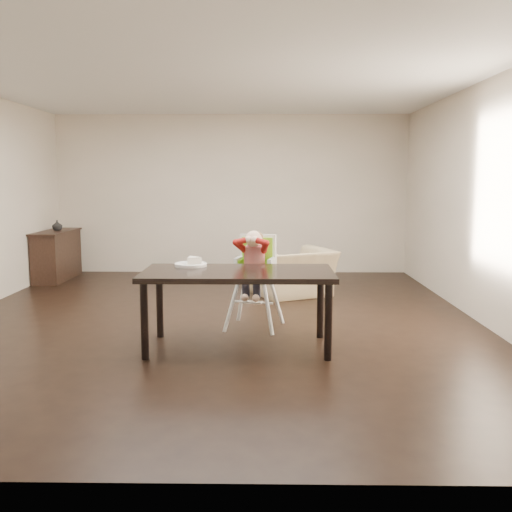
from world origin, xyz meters
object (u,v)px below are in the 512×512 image
(high_chair, at_px, (255,259))
(armchair, at_px, (293,265))
(sideboard, at_px, (57,255))
(dining_table, at_px, (238,279))

(high_chair, distance_m, armchair, 1.82)
(high_chair, distance_m, sideboard, 4.39)
(dining_table, xyz_separation_m, sideboard, (-3.10, 3.72, -0.27))
(high_chair, height_order, sideboard, high_chair)
(dining_table, distance_m, high_chair, 0.80)
(dining_table, bearing_deg, sideboard, 129.77)
(dining_table, distance_m, armchair, 2.60)
(dining_table, relative_size, sideboard, 1.43)
(dining_table, height_order, high_chair, high_chair)
(sideboard, bearing_deg, dining_table, -50.23)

